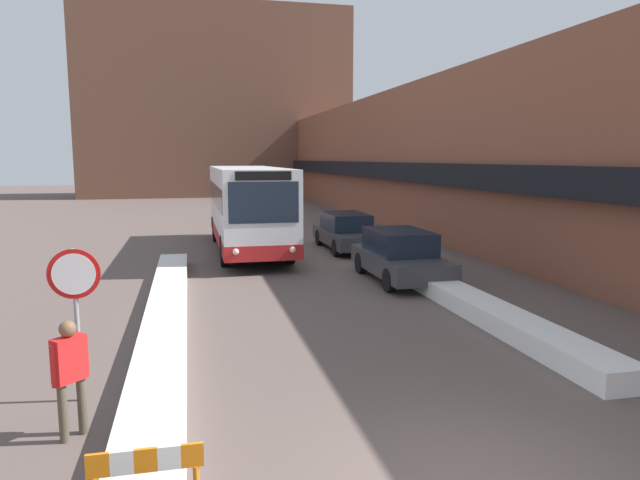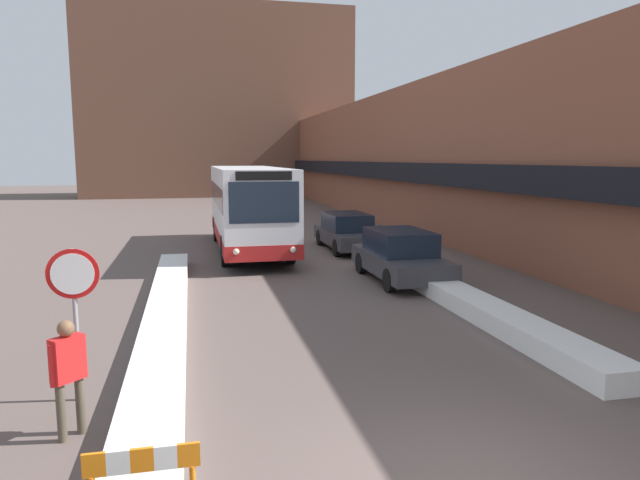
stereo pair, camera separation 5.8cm
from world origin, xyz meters
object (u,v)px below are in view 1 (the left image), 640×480
parked_car_middle (346,231)px  construction_barricade (146,475)px  parked_car_front (400,256)px  stop_sign (75,292)px  pedestrian (70,368)px  city_bus (248,206)px

parked_car_middle → construction_barricade: parked_car_middle is taller
parked_car_front → stop_sign: (-7.93, -7.17, 0.95)m
pedestrian → stop_sign: bearing=50.9°
city_bus → pedestrian: bearing=-104.4°
parked_car_front → pedestrian: bearing=-133.0°
construction_barricade → stop_sign: bearing=108.9°
stop_sign → pedestrian: stop_sign is taller
parked_car_front → parked_car_middle: 6.09m
parked_car_middle → pedestrian: size_ratio=2.90×
pedestrian → parked_car_front: bearing=2.7°
parked_car_middle → construction_barricade: (-6.71, -16.84, -0.08)m
city_bus → pedestrian: city_bus is taller
city_bus → pedestrian: 15.58m
pedestrian → construction_barricade: pedestrian is taller
stop_sign → parked_car_middle: bearing=59.1°
city_bus → construction_barricade: city_bus is taller
stop_sign → construction_barricade: size_ratio=2.16×
parked_car_front → stop_sign: 10.73m
parked_car_middle → parked_car_front: bearing=-90.0°
parked_car_middle → stop_sign: size_ratio=1.97×
parked_car_front → stop_sign: size_ratio=1.86×
pedestrian → construction_barricade: (1.11, -2.35, -0.30)m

